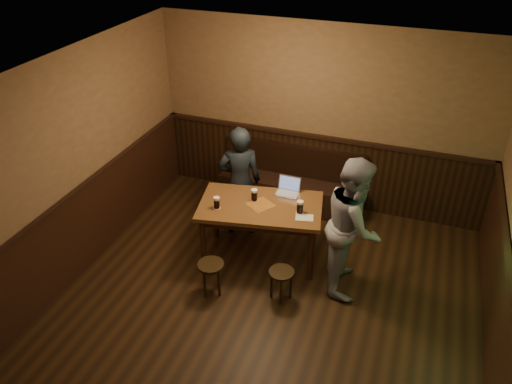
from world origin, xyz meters
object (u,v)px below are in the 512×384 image
at_px(pub_table, 260,212).
at_px(person_grey, 353,225).
at_px(bench, 290,186).
at_px(pint_left, 217,203).
at_px(pint_mid, 254,195).
at_px(pint_right, 300,207).
at_px(laptop, 288,189).
at_px(stool_left, 211,269).
at_px(stool_right, 281,277).
at_px(person_suit, 240,182).

relative_size(pub_table, person_grey, 0.96).
xyz_separation_m(bench, pub_table, (0.00, -1.41, 0.42)).
xyz_separation_m(pint_left, pint_mid, (0.39, 0.33, 0.00)).
xyz_separation_m(pub_table, person_grey, (1.21, -0.12, 0.16)).
distance_m(pint_right, person_grey, 0.70).
distance_m(bench, laptop, 1.19).
distance_m(pub_table, pint_mid, 0.23).
relative_size(stool_left, pint_right, 2.58).
height_order(stool_right, laptop, laptop).
bearing_deg(stool_left, person_grey, 25.70).
bearing_deg(person_grey, stool_left, 107.86).
bearing_deg(bench, laptop, -76.19).
relative_size(pint_left, person_suit, 0.10).
relative_size(pint_left, pint_mid, 0.96).
xyz_separation_m(stool_left, pint_right, (0.85, 0.86, 0.57)).
distance_m(laptop, person_grey, 1.10).
bearing_deg(pint_left, stool_right, -22.43).
bearing_deg(laptop, stool_left, -114.04).
height_order(bench, person_suit, person_suit).
bearing_deg(laptop, bench, 104.42).
bearing_deg(pub_table, pint_left, -163.45).
relative_size(pub_table, stool_left, 3.88).
bearing_deg(pint_left, pint_mid, 40.13).
bearing_deg(laptop, pint_left, -137.65).
bearing_deg(pint_right, laptop, 124.11).
bearing_deg(pub_table, person_suit, 124.03).
bearing_deg(stool_right, pint_left, 157.57).
height_order(laptop, person_grey, person_grey).
relative_size(stool_right, pint_mid, 2.48).
xyz_separation_m(bench, pint_mid, (-0.11, -1.34, 0.61)).
bearing_deg(pint_right, pub_table, 179.72).
distance_m(stool_left, pint_right, 1.34).
bearing_deg(bench, stool_right, -76.37).
xyz_separation_m(stool_left, stool_right, (0.84, 0.19, -0.02)).
relative_size(bench, stool_right, 5.30).
xyz_separation_m(pub_table, stool_left, (-0.33, -0.86, -0.38)).
bearing_deg(person_suit, person_grey, 135.90).
height_order(stool_left, person_grey, person_grey).
xyz_separation_m(person_suit, person_grey, (1.69, -0.59, 0.06)).
distance_m(pint_left, person_suit, 0.74).
bearing_deg(person_grey, pub_table, 76.71).
distance_m(pint_mid, person_suit, 0.55).
height_order(pint_right, person_grey, person_grey).
bearing_deg(pint_right, stool_left, -134.89).
bearing_deg(stool_right, stool_left, -167.36).
xyz_separation_m(pint_right, person_suit, (-0.99, 0.47, -0.10)).
height_order(bench, stool_left, bench).
xyz_separation_m(laptop, person_suit, (-0.72, 0.07, -0.07)).
height_order(pint_mid, person_grey, person_grey).
relative_size(pub_table, person_suit, 1.04).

